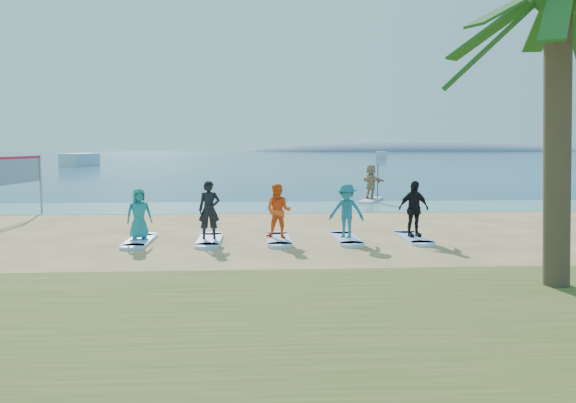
{
  "coord_description": "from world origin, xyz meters",
  "views": [
    {
      "loc": [
        -0.27,
        -15.82,
        2.85
      ],
      "look_at": [
        0.84,
        2.0,
        1.1
      ],
      "focal_mm": 35.0,
      "sensor_mm": 36.0,
      "label": 1
    }
  ],
  "objects": [
    {
      "name": "surfboard_1",
      "position": [
        -1.59,
        1.01,
        0.04
      ],
      "size": [
        0.7,
        2.2,
        0.09
      ],
      "primitive_type": "cube",
      "color": "#A4C6FF",
      "rests_on": "ground"
    },
    {
      "name": "boat_offshore_a",
      "position": [
        -25.21,
        66.97,
        0.0
      ],
      "size": [
        3.69,
        8.17,
        1.86
      ],
      "primitive_type": "cube",
      "rotation": [
        0.0,
        0.0,
        -0.16
      ],
      "color": "silver",
      "rests_on": "ground"
    },
    {
      "name": "boat_offshore_b",
      "position": [
        28.43,
        108.77,
        0.0
      ],
      "size": [
        3.4,
        5.61,
        1.78
      ],
      "primitive_type": "cube",
      "rotation": [
        0.0,
        0.0,
        -0.22
      ],
      "color": "silver",
      "rests_on": "ground"
    },
    {
      "name": "student_4",
      "position": [
        4.65,
        1.01,
        0.95
      ],
      "size": [
        1.08,
        0.64,
        1.72
      ],
      "primitive_type": "imported",
      "rotation": [
        0.0,
        0.0,
        0.23
      ],
      "color": "black",
      "rests_on": "surfboard_4"
    },
    {
      "name": "ground",
      "position": [
        0.0,
        0.0,
        0.0
      ],
      "size": [
        600.0,
        600.0,
        0.0
      ],
      "primitive_type": "plane",
      "color": "tan",
      "rests_on": "ground"
    },
    {
      "name": "student_2",
      "position": [
        0.49,
        1.01,
        0.91
      ],
      "size": [
        0.96,
        0.85,
        1.64
      ],
      "primitive_type": "imported",
      "rotation": [
        0.0,
        0.0,
        -0.33
      ],
      "color": "#F55919",
      "rests_on": "surfboard_2"
    },
    {
      "name": "paddleboard",
      "position": [
        5.87,
        13.02,
        0.06
      ],
      "size": [
        1.88,
        3.02,
        0.12
      ],
      "primitive_type": "cube",
      "rotation": [
        0.0,
        0.0,
        -0.43
      ],
      "color": "silver",
      "rests_on": "ground"
    },
    {
      "name": "surfboard_4",
      "position": [
        4.65,
        1.01,
        0.04
      ],
      "size": [
        0.7,
        2.2,
        0.09
      ],
      "primitive_type": "cube",
      "color": "#A4C6FF",
      "rests_on": "ground"
    },
    {
      "name": "ocean",
      "position": [
        0.0,
        160.0,
        0.01
      ],
      "size": [
        600.0,
        600.0,
        0.0
      ],
      "primitive_type": "plane",
      "color": "navy",
      "rests_on": "ground"
    },
    {
      "name": "student_1",
      "position": [
        -1.59,
        1.01,
        0.96
      ],
      "size": [
        0.65,
        0.43,
        1.75
      ],
      "primitive_type": "imported",
      "rotation": [
        0.0,
        0.0,
        0.03
      ],
      "color": "black",
      "rests_on": "surfboard_1"
    },
    {
      "name": "island_ridge",
      "position": [
        95.0,
        300.0,
        0.0
      ],
      "size": [
        220.0,
        56.0,
        18.0
      ],
      "primitive_type": "ellipsoid",
      "color": "slate",
      "rests_on": "ground"
    },
    {
      "name": "surfboard_3",
      "position": [
        2.57,
        1.01,
        0.04
      ],
      "size": [
        0.7,
        2.2,
        0.09
      ],
      "primitive_type": "cube",
      "color": "#A4C6FF",
      "rests_on": "ground"
    },
    {
      "name": "student_3",
      "position": [
        2.57,
        1.01,
        0.91
      ],
      "size": [
        1.19,
        0.9,
        1.64
      ],
      "primitive_type": "imported",
      "rotation": [
        0.0,
        0.0,
        -0.31
      ],
      "color": "#1C6D8A",
      "rests_on": "surfboard_3"
    },
    {
      "name": "shallow_water",
      "position": [
        0.0,
        10.5,
        0.01
      ],
      "size": [
        600.0,
        600.0,
        0.0
      ],
      "primitive_type": "plane",
      "color": "teal",
      "rests_on": "ground"
    },
    {
      "name": "paddleboarder",
      "position": [
        5.87,
        13.02,
        1.02
      ],
      "size": [
        1.18,
        1.75,
        1.81
      ],
      "primitive_type": "imported",
      "rotation": [
        0.0,
        0.0,
        2.0
      ],
      "color": "tan",
      "rests_on": "paddleboard"
    },
    {
      "name": "surfboard_2",
      "position": [
        0.49,
        1.01,
        0.04
      ],
      "size": [
        0.7,
        2.2,
        0.09
      ],
      "primitive_type": "cube",
      "color": "#A4C6FF",
      "rests_on": "ground"
    },
    {
      "name": "surfboard_0",
      "position": [
        -3.67,
        1.01,
        0.04
      ],
      "size": [
        0.7,
        2.2,
        0.09
      ],
      "primitive_type": "cube",
      "color": "#A4C6FF",
      "rests_on": "ground"
    },
    {
      "name": "student_0",
      "position": [
        -3.67,
        1.01,
        0.85
      ],
      "size": [
        0.87,
        0.73,
        1.53
      ],
      "primitive_type": "imported",
      "rotation": [
        0.0,
        0.0,
        0.39
      ],
      "color": "teal",
      "rests_on": "surfboard_0"
    }
  ]
}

